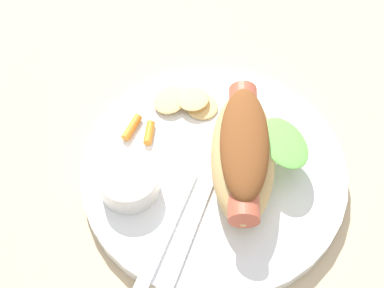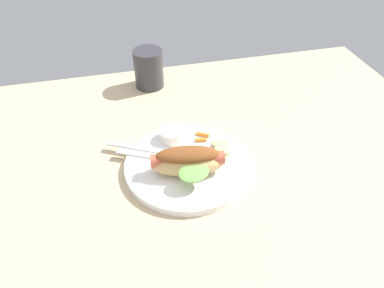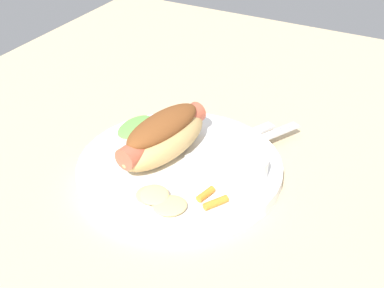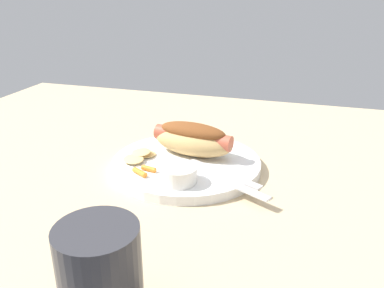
{
  "view_description": "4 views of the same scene",
  "coord_description": "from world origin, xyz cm",
  "px_view_note": "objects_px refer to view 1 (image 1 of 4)",
  "views": [
    {
      "loc": [
        -29.91,
        6.72,
        46.29
      ],
      "look_at": [
        -1.44,
        3.49,
        3.65
      ],
      "focal_mm": 50.72,
      "sensor_mm": 36.0,
      "label": 1
    },
    {
      "loc": [
        -14.7,
        -51.15,
        52.86
      ],
      "look_at": [
        -1.98,
        1.44,
        6.49
      ],
      "focal_mm": 33.81,
      "sensor_mm": 36.0,
      "label": 2
    },
    {
      "loc": [
        44.98,
        29.01,
        40.58
      ],
      "look_at": [
        -4.69,
        2.38,
        3.72
      ],
      "focal_mm": 50.66,
      "sensor_mm": 36.0,
      "label": 3
    },
    {
      "loc": [
        -22.24,
        61.72,
        30.49
      ],
      "look_at": [
        -4.05,
        1.4,
        4.64
      ],
      "focal_mm": 37.5,
      "sensor_mm": 36.0,
      "label": 4
    }
  ],
  "objects_px": {
    "plate": "(214,172)",
    "carrot_garnish": "(139,130)",
    "knife": "(183,241)",
    "fork": "(159,247)",
    "chips_pile": "(188,101)",
    "sauce_ramekin": "(129,182)",
    "hot_dog": "(244,151)"
  },
  "relations": [
    {
      "from": "plate",
      "to": "hot_dog",
      "type": "relative_size",
      "value": 1.69
    },
    {
      "from": "plate",
      "to": "chips_pile",
      "type": "bearing_deg",
      "value": 12.14
    },
    {
      "from": "plate",
      "to": "sauce_ramekin",
      "type": "xyz_separation_m",
      "value": [
        -0.01,
        0.08,
        0.02
      ]
    },
    {
      "from": "fork",
      "to": "carrot_garnish",
      "type": "height_order",
      "value": "carrot_garnish"
    },
    {
      "from": "knife",
      "to": "carrot_garnish",
      "type": "relative_size",
      "value": 3.88
    },
    {
      "from": "fork",
      "to": "plate",
      "type": "bearing_deg",
      "value": 169.58
    },
    {
      "from": "sauce_ramekin",
      "to": "knife",
      "type": "relative_size",
      "value": 0.39
    },
    {
      "from": "fork",
      "to": "chips_pile",
      "type": "xyz_separation_m",
      "value": [
        0.16,
        -0.04,
        0.0
      ]
    },
    {
      "from": "plate",
      "to": "hot_dog",
      "type": "height_order",
      "value": "hot_dog"
    },
    {
      "from": "sauce_ramekin",
      "to": "chips_pile",
      "type": "distance_m",
      "value": 0.11
    },
    {
      "from": "hot_dog",
      "to": "sauce_ramekin",
      "type": "height_order",
      "value": "hot_dog"
    },
    {
      "from": "hot_dog",
      "to": "fork",
      "type": "height_order",
      "value": "hot_dog"
    },
    {
      "from": "plate",
      "to": "carrot_garnish",
      "type": "distance_m",
      "value": 0.09
    },
    {
      "from": "knife",
      "to": "chips_pile",
      "type": "relative_size",
      "value": 1.83
    },
    {
      "from": "carrot_garnish",
      "to": "sauce_ramekin",
      "type": "bearing_deg",
      "value": 168.82
    },
    {
      "from": "hot_dog",
      "to": "sauce_ramekin",
      "type": "distance_m",
      "value": 0.11
    },
    {
      "from": "fork",
      "to": "carrot_garnish",
      "type": "distance_m",
      "value": 0.13
    },
    {
      "from": "hot_dog",
      "to": "sauce_ramekin",
      "type": "relative_size",
      "value": 2.72
    },
    {
      "from": "sauce_ramekin",
      "to": "hot_dog",
      "type": "bearing_deg",
      "value": -84.82
    },
    {
      "from": "hot_dog",
      "to": "carrot_garnish",
      "type": "relative_size",
      "value": 4.13
    },
    {
      "from": "hot_dog",
      "to": "sauce_ramekin",
      "type": "xyz_separation_m",
      "value": [
        -0.01,
        0.11,
        -0.02
      ]
    },
    {
      "from": "fork",
      "to": "carrot_garnish",
      "type": "bearing_deg",
      "value": -148.32
    },
    {
      "from": "plate",
      "to": "chips_pile",
      "type": "height_order",
      "value": "chips_pile"
    },
    {
      "from": "plate",
      "to": "carrot_garnish",
      "type": "relative_size",
      "value": 6.99
    },
    {
      "from": "chips_pile",
      "to": "carrot_garnish",
      "type": "height_order",
      "value": "chips_pile"
    },
    {
      "from": "plate",
      "to": "fork",
      "type": "height_order",
      "value": "fork"
    },
    {
      "from": "hot_dog",
      "to": "fork",
      "type": "relative_size",
      "value": 0.98
    },
    {
      "from": "knife",
      "to": "chips_pile",
      "type": "bearing_deg",
      "value": -161.36
    },
    {
      "from": "plate",
      "to": "sauce_ramekin",
      "type": "relative_size",
      "value": 4.6
    },
    {
      "from": "hot_dog",
      "to": "chips_pile",
      "type": "xyz_separation_m",
      "value": [
        0.08,
        0.04,
        -0.02
      ]
    },
    {
      "from": "sauce_ramekin",
      "to": "plate",
      "type": "bearing_deg",
      "value": -80.41
    },
    {
      "from": "sauce_ramekin",
      "to": "fork",
      "type": "xyz_separation_m",
      "value": [
        -0.06,
        -0.02,
        -0.01
      ]
    }
  ]
}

